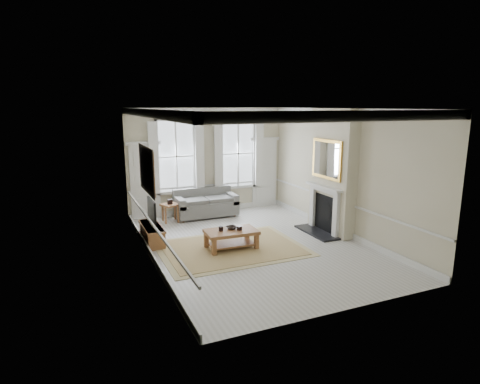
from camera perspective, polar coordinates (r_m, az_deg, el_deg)
name	(u,v)px	position (r m, az deg, el deg)	size (l,w,h in m)	color
floor	(255,245)	(10.24, 2.08, -7.56)	(7.20, 7.20, 0.00)	#B7B5AD
ceiling	(256,108)	(9.64, 2.24, 11.83)	(7.20, 7.20, 0.00)	white
back_wall	(208,161)	(13.10, -4.63, 4.44)	(5.20, 5.20, 0.00)	beige
left_wall	(148,188)	(9.01, -12.95, 0.61)	(7.20, 7.20, 0.00)	beige
right_wall	(342,172)	(11.15, 14.34, 2.73)	(7.20, 7.20, 0.00)	beige
window_left	(176,156)	(12.73, -9.07, 5.01)	(1.26, 0.20, 2.20)	#B2BCC6
window_right	(238,153)	(13.40, -0.30, 5.52)	(1.26, 0.20, 2.20)	#B2BCC6
door_left	(145,182)	(12.65, -13.35, 1.35)	(0.90, 0.08, 2.30)	silver
door_right	(264,174)	(13.93, 3.48, 2.64)	(0.90, 0.08, 2.30)	silver
painting	(147,170)	(9.25, -13.15, 3.10)	(0.05, 1.66, 1.06)	#AC741D
chimney_breast	(332,172)	(11.20, 13.01, 2.84)	(0.35, 1.70, 3.38)	beige
hearth	(317,232)	(11.35, 10.86, -5.65)	(0.55, 1.50, 0.05)	black
fireplace	(324,207)	(11.27, 11.84, -2.08)	(0.21, 1.45, 1.33)	silver
mirror	(326,159)	(11.03, 12.19, 4.58)	(0.06, 1.26, 1.06)	gold
sofa	(205,205)	(12.81, -4.95, -1.83)	(1.92, 0.94, 0.88)	slate
side_table	(170,207)	(12.30, -9.91, -2.16)	(0.60, 0.60, 0.56)	brown
rug	(231,248)	(10.00, -1.25, -7.99)	(3.50, 2.60, 0.02)	tan
coffee_table	(231,233)	(9.87, -1.26, -5.92)	(1.29, 0.79, 0.47)	brown
ceramic_pot_a	(221,229)	(9.79, -2.73, -5.24)	(0.11, 0.11, 0.11)	black
ceramic_pot_b	(240,228)	(9.86, -0.07, -5.13)	(0.14, 0.14, 0.10)	black
bowl	(232,228)	(9.94, -1.21, -5.09)	(0.26, 0.26, 0.06)	black
tv_stand	(152,234)	(10.59, -12.41, -5.85)	(0.42, 1.30, 0.46)	brown
tv	(152,210)	(10.42, -12.44, -2.56)	(0.08, 0.90, 0.68)	black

